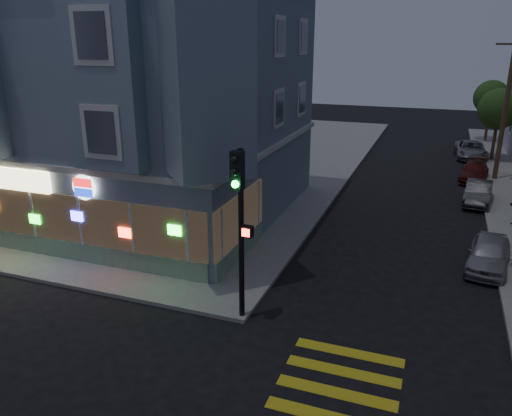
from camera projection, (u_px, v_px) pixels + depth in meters
The scene contains 11 objects.
ground at pixel (131, 339), 15.51m from camera, with size 120.00×120.00×0.00m, color black.
sidewalk_nw at pixel (151, 153), 40.35m from camera, with size 33.00×42.00×0.15m, color gray.
corner_building at pixel (144, 102), 25.36m from camera, with size 14.60×14.60×11.40m.
utility_pole at pixel (506, 107), 31.31m from camera, with size 2.20×0.30×9.00m.
street_tree_near at pixel (499, 109), 36.85m from camera, with size 3.00×3.00×5.30m.
street_tree_far at pixel (491, 98), 43.95m from camera, with size 3.00×3.00×5.30m.
parked_car_a at pixel (489, 254), 20.08m from camera, with size 1.54×3.82×1.30m, color #A3A4AA.
parked_car_b at pixel (478, 193), 28.03m from camera, with size 1.35×3.86×1.27m, color #383B3D.
parked_car_c at pixel (474, 172), 32.67m from camera, with size 1.64×4.03×1.17m, color #5B1B14.
parked_car_d at pixel (471, 150), 38.82m from camera, with size 2.18×4.72×1.31m, color gray.
traffic_signal at pixel (240, 208), 15.22m from camera, with size 0.66×0.63×5.62m.
Camera 1 is at (8.30, -11.18, 8.85)m, focal length 35.00 mm.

